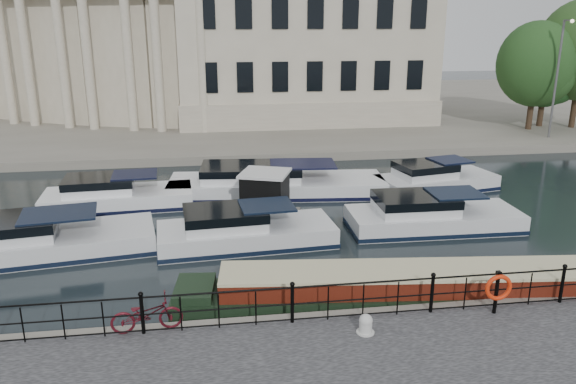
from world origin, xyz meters
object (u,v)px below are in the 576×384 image
object	(u,v)px
narrowboat	(407,293)
bicycle	(147,314)
harbour_hut	(265,197)
mooring_bollard	(366,324)
life_ring_post	(498,288)

from	to	relation	value
narrowboat	bicycle	bearing A→B (deg)	-163.83
narrowboat	harbour_hut	distance (m)	9.48
mooring_bollard	narrowboat	size ratio (longest dim) A/B	0.04
harbour_hut	life_ring_post	bearing A→B (deg)	-42.89
bicycle	life_ring_post	world-z (taller)	life_ring_post
life_ring_post	harbour_hut	xyz separation A→B (m)	(-5.42, 10.69, -0.41)
harbour_hut	mooring_bollard	bearing A→B (deg)	-62.10
mooring_bollard	narrowboat	xyz separation A→B (m)	(2.02, 2.35, -0.44)
bicycle	life_ring_post	size ratio (longest dim) A/B	1.46
bicycle	harbour_hut	bearing A→B (deg)	-28.38
narrowboat	life_ring_post	bearing A→B (deg)	-39.08
mooring_bollard	life_ring_post	world-z (taller)	life_ring_post
mooring_bollard	harbour_hut	xyz separation A→B (m)	(-1.50, 11.13, 0.15)
narrowboat	mooring_bollard	bearing A→B (deg)	-124.73
life_ring_post	harbour_hut	distance (m)	11.99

